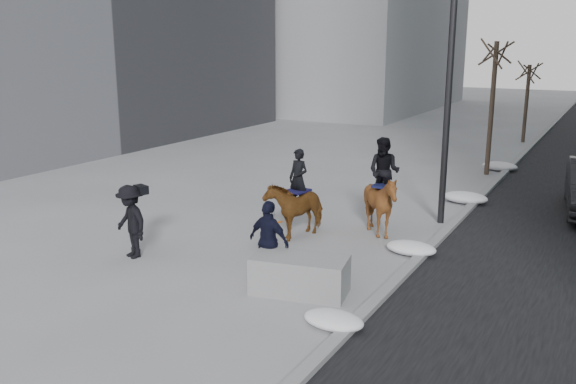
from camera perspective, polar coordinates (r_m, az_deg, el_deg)
The scene contains 11 objects.
ground at distance 14.01m, azimuth -2.40°, elevation -7.00°, with size 120.00×120.00×0.00m, color gray.
curb at distance 22.07m, azimuth 18.20°, elevation 0.25°, with size 0.25×90.00×0.12m, color gray.
planter at distance 12.50m, azimuth 1.12°, elevation -7.75°, with size 1.92×0.96×0.77m, color gray.
tree_near at distance 24.42m, azimuth 18.56°, elevation 7.98°, with size 1.20×1.20×5.58m, color #3D2D24, non-canonical shape.
tree_far at distance 33.31m, azimuth 21.43°, elevation 8.05°, with size 1.20×1.20×4.32m, color #3A2A22, non-canonical shape.
mounted_left at distance 16.03m, azimuth 0.75°, elevation -1.09°, with size 1.15×1.90×2.29m.
mounted_right at distance 16.08m, azimuth 8.75°, elevation -0.50°, with size 1.40×1.57×2.60m.
feeder at distance 12.97m, azimuth -1.78°, elevation -4.62°, with size 1.08×0.94×1.75m.
camera_crew at distance 14.81m, azimuth -14.49°, elevation -2.67°, with size 1.29×0.99×1.75m.
lamppost at distance 17.13m, azimuth 15.05°, elevation 13.43°, with size 0.25×0.80×9.09m.
snow_piles at distance 19.08m, azimuth 15.48°, elevation -1.29°, with size 1.39×16.55×0.35m.
Camera 1 is at (6.85, -11.16, 4.99)m, focal length 38.00 mm.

